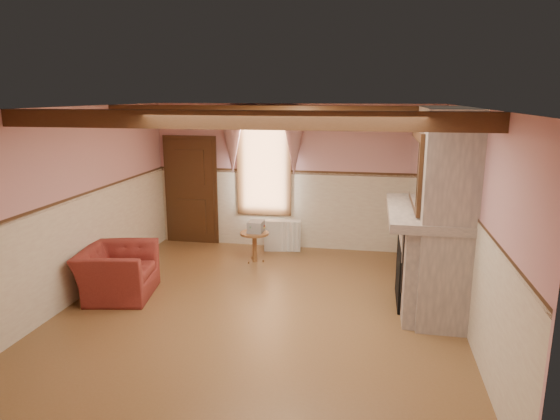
% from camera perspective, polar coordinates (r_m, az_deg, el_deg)
% --- Properties ---
extents(floor, '(5.50, 6.00, 0.01)m').
position_cam_1_polar(floor, '(7.24, -2.19, -11.12)').
color(floor, brown).
rests_on(floor, ground).
extents(ceiling, '(5.50, 6.00, 0.01)m').
position_cam_1_polar(ceiling, '(6.60, -2.41, 11.64)').
color(ceiling, silver).
rests_on(ceiling, wall_back).
extents(wall_back, '(5.50, 0.02, 2.80)m').
position_cam_1_polar(wall_back, '(9.68, 1.68, 3.77)').
color(wall_back, '#C4888B').
rests_on(wall_back, floor).
extents(wall_front, '(5.50, 0.02, 2.80)m').
position_cam_1_polar(wall_front, '(4.05, -11.94, -9.93)').
color(wall_front, '#C4888B').
rests_on(wall_front, floor).
extents(wall_left, '(0.02, 6.00, 2.80)m').
position_cam_1_polar(wall_left, '(7.86, -22.24, 0.61)').
color(wall_left, '#C4888B').
rests_on(wall_left, floor).
extents(wall_right, '(0.02, 6.00, 2.80)m').
position_cam_1_polar(wall_right, '(6.74, 21.15, -1.25)').
color(wall_right, '#C4888B').
rests_on(wall_right, floor).
extents(wainscot, '(5.50, 6.00, 1.50)m').
position_cam_1_polar(wainscot, '(6.96, -2.25, -5.48)').
color(wainscot, beige).
rests_on(wainscot, floor).
extents(chair_rail, '(5.50, 6.00, 0.08)m').
position_cam_1_polar(chair_rail, '(6.76, -2.30, 0.56)').
color(chair_rail, black).
rests_on(chair_rail, wainscot).
extents(firebox, '(0.20, 0.95, 0.90)m').
position_cam_1_polar(firebox, '(7.49, 14.06, -6.96)').
color(firebox, black).
rests_on(firebox, floor).
extents(armchair, '(1.18, 1.30, 0.74)m').
position_cam_1_polar(armchair, '(7.90, -18.07, -6.75)').
color(armchair, maroon).
rests_on(armchair, floor).
extents(side_table, '(0.60, 0.60, 0.55)m').
position_cam_1_polar(side_table, '(9.04, -2.92, -4.24)').
color(side_table, brown).
rests_on(side_table, floor).
extents(book_stack, '(0.27, 0.33, 0.20)m').
position_cam_1_polar(book_stack, '(8.96, -2.76, -1.91)').
color(book_stack, '#B7AD8C').
rests_on(book_stack, side_table).
extents(radiator, '(0.72, 0.27, 0.60)m').
position_cam_1_polar(radiator, '(9.66, 0.28, -2.94)').
color(radiator, silver).
rests_on(radiator, floor).
extents(bowl, '(0.31, 0.31, 0.08)m').
position_cam_1_polar(bowl, '(7.10, 16.54, 0.27)').
color(bowl, brown).
rests_on(bowl, mantel).
extents(mantel_clock, '(0.14, 0.24, 0.20)m').
position_cam_1_polar(mantel_clock, '(7.99, 15.93, 2.15)').
color(mantel_clock, black).
rests_on(mantel_clock, mantel).
extents(oil_lamp, '(0.11, 0.11, 0.28)m').
position_cam_1_polar(oil_lamp, '(7.59, 16.21, 1.88)').
color(oil_lamp, '#B39132').
rests_on(oil_lamp, mantel).
extents(candle_red, '(0.06, 0.06, 0.16)m').
position_cam_1_polar(candle_red, '(6.54, 17.03, -0.45)').
color(candle_red, maroon).
rests_on(candle_red, mantel).
extents(jar_yellow, '(0.06, 0.06, 0.12)m').
position_cam_1_polar(jar_yellow, '(7.05, 16.58, 0.36)').
color(jar_yellow, gold).
rests_on(jar_yellow, mantel).
extents(fireplace, '(0.85, 2.00, 2.80)m').
position_cam_1_polar(fireplace, '(7.27, 17.81, 0.00)').
color(fireplace, gray).
rests_on(fireplace, floor).
extents(mantel, '(1.05, 2.05, 0.12)m').
position_cam_1_polar(mantel, '(7.25, 16.38, -0.25)').
color(mantel, gray).
rests_on(mantel, fireplace).
extents(overmantel_mirror, '(0.06, 1.44, 1.04)m').
position_cam_1_polar(overmantel_mirror, '(7.13, 15.21, 4.59)').
color(overmantel_mirror, silver).
rests_on(overmantel_mirror, fireplace).
extents(door, '(1.10, 0.10, 2.10)m').
position_cam_1_polar(door, '(10.22, -10.11, 2.07)').
color(door, black).
rests_on(door, floor).
extents(window, '(1.06, 0.08, 2.02)m').
position_cam_1_polar(window, '(9.72, -1.85, 5.30)').
color(window, white).
rests_on(window, wall_back).
extents(window_drapes, '(1.30, 0.14, 1.40)m').
position_cam_1_polar(window_drapes, '(9.57, -1.99, 8.79)').
color(window_drapes, gray).
rests_on(window_drapes, wall_back).
extents(ceiling_beam_front, '(5.50, 0.18, 0.20)m').
position_cam_1_polar(ceiling_beam_front, '(5.45, -5.28, 10.23)').
color(ceiling_beam_front, black).
rests_on(ceiling_beam_front, ceiling).
extents(ceiling_beam_back, '(5.50, 0.18, 0.20)m').
position_cam_1_polar(ceiling_beam_back, '(7.78, -0.37, 11.13)').
color(ceiling_beam_back, black).
rests_on(ceiling_beam_back, ceiling).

